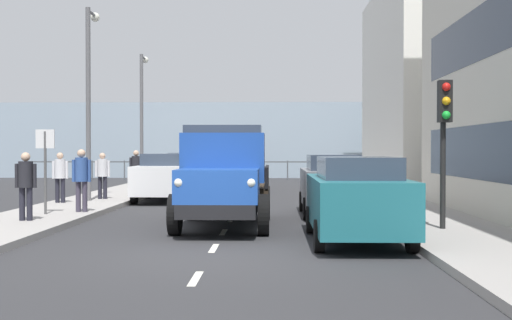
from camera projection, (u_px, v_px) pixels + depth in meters
The scene contains 21 objects.
ground_plane at pixel (239, 207), 21.84m from camera, with size 80.00×80.00×0.00m, color #2D2D30.
sidewalk_left at pixel (393, 205), 21.71m from camera, with size 2.58×38.89×0.15m, color #9E9993.
sidewalk_right at pixel (87, 204), 21.97m from camera, with size 2.58×38.89×0.15m, color #9E9993.
road_centreline_markings at pixel (238, 208), 21.40m from camera, with size 0.12×34.81×0.01m.
building_far_block at pixel (468, 87), 32.62m from camera, with size 8.66×12.33×9.88m.
sea_horizon at pixel (256, 140), 44.24m from camera, with size 80.00×0.80×5.00m, color #8C9EAD.
seawall_railing at pixel (255, 165), 40.66m from camera, with size 28.08×0.08×1.20m.
truck_vintage_blue at pixel (224, 179), 15.77m from camera, with size 2.17×5.64×2.43m.
car_teal_kerbside_near at pixel (356, 198), 13.40m from camera, with size 1.85×4.53×1.72m.
car_grey_kerbside_1 at pixel (332, 184), 18.82m from camera, with size 1.75×3.98×1.72m.
car_white_oppositeside_0 at pixel (165, 176), 24.08m from camera, with size 1.83×4.41×1.72m.
car_navy_oppositeside_1 at pixel (187, 171), 30.35m from camera, with size 1.82×4.69×1.72m.
pedestrian_couple_b at pixel (26, 181), 16.08m from camera, with size 0.53×0.34×1.65m.
pedestrian_couple_a at pixel (81, 175), 18.33m from camera, with size 0.53×0.34×1.73m.
pedestrian_in_dark_coat at pixel (60, 173), 21.53m from camera, with size 0.53×0.34×1.62m.
pedestrian_with_bag at pixel (102, 172), 23.21m from camera, with size 0.53×0.34×1.60m.
pedestrian_strolling at pixel (136, 168), 26.02m from camera, with size 0.53×0.34×1.69m.
traffic_light_near at pixel (444, 121), 14.33m from camera, with size 0.28×0.41×3.20m.
lamp_post_promenade at pixel (90, 86), 22.46m from camera, with size 0.32×1.14×6.48m.
lamp_post_far at pixel (142, 107), 31.59m from camera, with size 0.32×1.14×6.23m.
street_sign at pixel (45, 156), 17.70m from camera, with size 0.50×0.07×2.25m.
Camera 1 is at (-1.12, 11.71, 1.86)m, focal length 46.83 mm.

